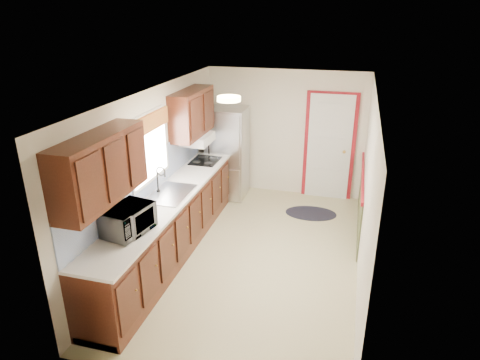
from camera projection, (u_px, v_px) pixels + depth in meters
The scene contains 8 objects.
room_shell at pixel (255, 181), 5.93m from camera, with size 3.20×5.20×2.52m.
kitchen_run at pixel (166, 205), 6.12m from camera, with size 0.63×4.00×2.20m.
back_wall_trim at pixel (336, 158), 7.78m from camera, with size 1.12×2.30×2.08m.
ceiling_fixture at pixel (229, 99), 5.39m from camera, with size 0.30×0.30×0.06m, color #FFD88C.
microwave at pixel (128, 217), 5.02m from camera, with size 0.60×0.33×0.40m, color white.
refrigerator at pixel (227, 153), 8.14m from camera, with size 0.73×0.73×1.72m.
rug at pixel (311, 213), 7.66m from camera, with size 0.90×0.58×0.01m, color black.
cooktop at pixel (205, 161), 7.46m from camera, with size 0.45×0.54×0.02m, color black.
Camera 1 is at (1.26, -5.35, 3.42)m, focal length 32.00 mm.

